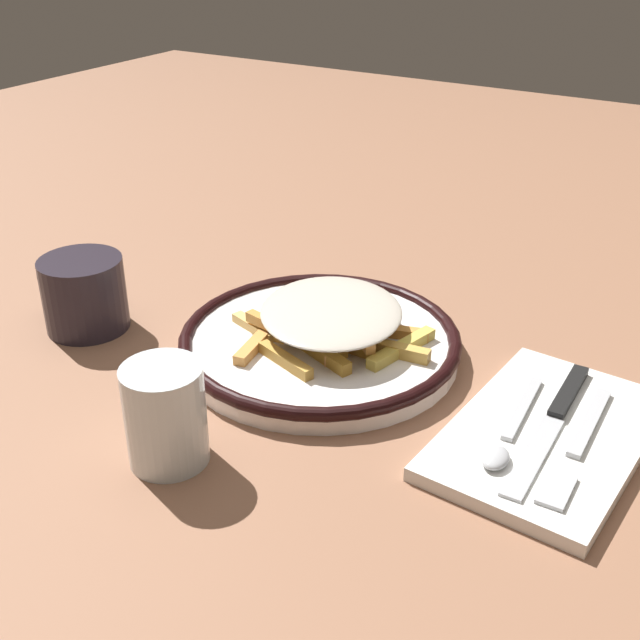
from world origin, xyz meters
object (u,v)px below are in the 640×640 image
(plate, at_px, (320,342))
(napkin, at_px, (548,435))
(water_glass, at_px, (166,415))
(fork, at_px, (578,445))
(coffee_mug, at_px, (83,294))
(fries_heap, at_px, (331,318))
(knife, at_px, (556,415))
(spoon, at_px, (507,437))

(plate, distance_m, napkin, 0.25)
(napkin, relative_size, water_glass, 2.68)
(fork, xyz_separation_m, coffee_mug, (0.52, 0.04, 0.02))
(plate, xyz_separation_m, coffee_mug, (0.25, 0.08, 0.03))
(napkin, xyz_separation_m, fork, (-0.03, 0.01, 0.01))
(fries_heap, height_order, knife, fries_heap)
(fork, height_order, knife, knife)
(water_glass, relative_size, coffee_mug, 0.77)
(fries_heap, bearing_deg, coffee_mug, 19.08)
(plate, distance_m, water_glass, 0.21)
(fries_heap, xyz_separation_m, fork, (-0.27, 0.04, -0.03))
(spoon, xyz_separation_m, coffee_mug, (0.47, 0.02, 0.02))
(water_glass, bearing_deg, fork, -149.09)
(plate, distance_m, spoon, 0.23)
(knife, distance_m, water_glass, 0.34)
(fork, relative_size, water_glass, 2.00)
(spoon, distance_m, water_glass, 0.28)
(napkin, distance_m, water_glass, 0.33)
(knife, bearing_deg, fries_heap, -3.27)
(napkin, relative_size, spoon, 1.54)
(knife, height_order, coffee_mug, coffee_mug)
(fries_heap, bearing_deg, fork, 170.44)
(fries_heap, distance_m, coffee_mug, 0.27)
(fork, xyz_separation_m, spoon, (0.05, 0.02, 0.00))
(knife, relative_size, spoon, 1.38)
(plate, height_order, knife, plate)
(knife, bearing_deg, napkin, 90.91)
(napkin, bearing_deg, fries_heap, -7.79)
(napkin, bearing_deg, plate, -5.79)
(fries_heap, relative_size, knife, 1.01)
(fork, bearing_deg, coffee_mug, 4.79)
(fries_heap, bearing_deg, plate, 43.83)
(knife, xyz_separation_m, spoon, (0.03, 0.05, 0.00))
(napkin, relative_size, coffee_mug, 2.06)
(napkin, bearing_deg, knife, -89.09)
(plate, bearing_deg, fries_heap, -136.17)
(spoon, xyz_separation_m, water_glass, (0.24, 0.15, 0.03))
(plate, bearing_deg, knife, 178.62)
(water_glass, bearing_deg, plate, -95.03)
(knife, bearing_deg, water_glass, 38.02)
(knife, distance_m, coffee_mug, 0.50)
(napkin, bearing_deg, coffee_mug, 6.47)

